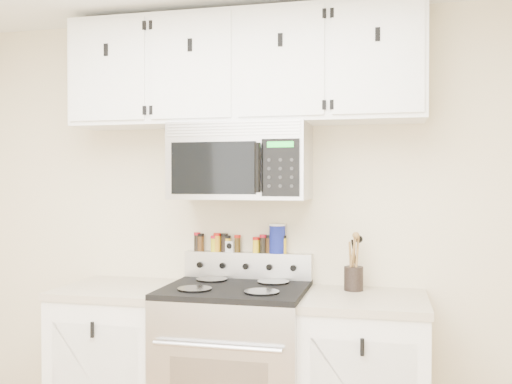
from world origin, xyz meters
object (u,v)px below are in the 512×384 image
microwave (241,162)px  utensil_crock (354,277)px  range (235,371)px  salt_canister (277,238)px

microwave → utensil_crock: bearing=5.1°
range → utensil_crock: size_ratio=3.60×
range → salt_canister: (0.18, 0.28, 0.70)m
utensil_crock → microwave: bearing=-174.9°
range → microwave: size_ratio=1.45×
microwave → utensil_crock: size_ratio=2.49×
microwave → utensil_crock: 0.89m
salt_canister → utensil_crock: bearing=-12.7°
microwave → utensil_crock: microwave is taller
utensil_crock → range: bearing=-163.7°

